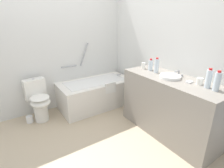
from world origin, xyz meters
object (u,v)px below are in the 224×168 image
toilet (39,100)px  water_bottle_1 (157,66)px  water_bottle_0 (209,79)px  water_bottle_2 (151,65)px  drinking_glass_1 (143,66)px  sink_faucet (178,73)px  bathtub (96,92)px  soap_dish (189,82)px  sink_basin (170,77)px  drinking_glass_0 (200,81)px  water_bottle_3 (217,81)px  toilet_paper_roll (30,119)px

toilet → water_bottle_1: water_bottle_1 is taller
water_bottle_0 → water_bottle_2: size_ratio=1.29×
drinking_glass_1 → sink_faucet: bearing=-74.7°
bathtub → soap_dish: (0.53, -1.64, 0.62)m
sink_basin → drinking_glass_1: (0.02, 0.58, 0.03)m
drinking_glass_0 → water_bottle_3: bearing=-100.1°
sink_faucet → water_bottle_1: (-0.15, 0.29, 0.07)m
water_bottle_1 → drinking_glass_1: bearing=91.6°
soap_dish → toilet: bearing=133.1°
sink_basin → drinking_glass_1: drinking_glass_1 is taller
sink_basin → water_bottle_0: size_ratio=1.20×
sink_faucet → toilet: bearing=140.1°
toilet_paper_roll → drinking_glass_1: bearing=-26.3°
bathtub → toilet_paper_roll: 1.29m
drinking_glass_0 → water_bottle_1: bearing=96.4°
water_bottle_1 → water_bottle_3: (0.03, -0.89, 0.00)m
bathtub → drinking_glass_0: bathtub is taller
sink_faucet → soap_dish: 0.30m
toilet → drinking_glass_1: 1.88m
bathtub → water_bottle_0: size_ratio=5.88×
toilet → sink_basin: size_ratio=2.46×
water_bottle_2 → drinking_glass_0: 0.82m
water_bottle_0 → soap_dish: water_bottle_0 is taller
drinking_glass_0 → toilet_paper_roll: (-1.84, 1.82, -0.88)m
water_bottle_3 → drinking_glass_0: bearing=79.9°
water_bottle_1 → toilet_paper_roll: water_bottle_1 is taller
water_bottle_0 → sink_faucet: bearing=78.4°
soap_dish → toilet_paper_roll: size_ratio=0.77×
water_bottle_0 → sink_basin: bearing=98.7°
soap_dish → toilet_paper_roll: 2.62m
water_bottle_0 → water_bottle_1: bearing=93.5°
water_bottle_0 → water_bottle_1: 0.79m
water_bottle_3 → sink_basin: bearing=95.9°
water_bottle_1 → drinking_glass_1: water_bottle_1 is taller
toilet → water_bottle_2: size_ratio=3.81×
toilet → toilet_paper_roll: bearing=-95.2°
toilet → soap_dish: soap_dish is taller
sink_faucet → water_bottle_2: 0.46m
bathtub → water_bottle_0: 2.08m
sink_basin → toilet_paper_roll: size_ratio=2.51×
sink_faucet → toilet_paper_roll: (-1.92, 1.44, -0.87)m
sink_basin → drinking_glass_1: 0.58m
bathtub → toilet_paper_roll: bearing=176.9°
sink_faucet → drinking_glass_1: (-0.16, 0.58, 0.01)m
toilet → soap_dish: (1.60, -1.71, 0.54)m
water_bottle_2 → water_bottle_3: water_bottle_3 is taller
water_bottle_2 → soap_dish: 0.71m
toilet → sink_faucet: sink_faucet is taller
water_bottle_0 → toilet_paper_roll: size_ratio=2.09×
sink_faucet → drinking_glass_1: size_ratio=1.50×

